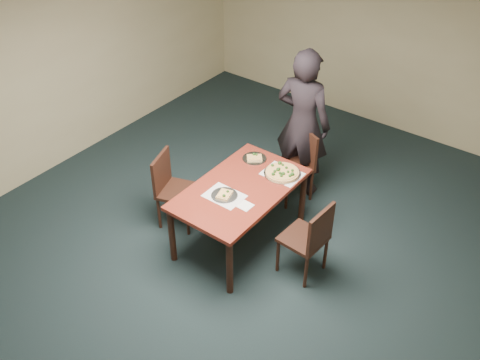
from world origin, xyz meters
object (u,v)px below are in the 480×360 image
Objects in this scene: chair_far at (298,161)px; pizza_pan at (282,172)px; diner at (303,123)px; slice_plate_near at (224,195)px; dining_table at (240,194)px; slice_plate_far at (254,158)px; chair_left at (172,186)px; chair_right at (310,237)px.

chair_far reaches higher than pizza_pan.
diner is 6.78× the size of slice_plate_near.
dining_table is 0.57m from slice_plate_far.
pizza_pan reaches higher than slice_plate_near.
chair_right is at bearing -101.53° from chair_left.
slice_plate_far is (-1.07, 0.52, 0.25)m from chair_right.
pizza_pan is (0.23, -0.77, -0.18)m from diner.
chair_far is (0.06, 1.10, -0.14)m from dining_table.
chair_far and chair_left have the same top height.
chair_right is (0.82, -1.08, 0.00)m from chair_far.
diner is 0.77m from slice_plate_far.
pizza_pan is 0.42m from slice_plate_far.
chair_right is at bearing 119.70° from diner.
chair_far is 0.46m from diner.
slice_plate_near is at bearing 82.53° from diner.
chair_left is 1.00× the size of chair_right.
dining_table is 5.36× the size of slice_plate_far.
dining_table is at bearing -85.35° from chair_right.
chair_left is 1.73m from chair_right.
slice_plate_near reaches higher than dining_table.
chair_left is 0.83m from slice_plate_near.
pizza_pan is at bearing -121.40° from chair_right.
chair_right is 1.22m from slice_plate_far.
chair_left is 1.00m from slice_plate_far.
chair_far reaches higher than slice_plate_near.
chair_left reaches higher than pizza_pan.
chair_far is at bearing -139.05° from chair_right.
diner is (0.00, 1.25, 0.29)m from dining_table.
dining_table is at bearing -95.11° from chair_left.
diner is at bearing -48.52° from chair_left.
chair_left is 3.25× the size of slice_plate_near.
slice_plate_far is at bearing 172.51° from pizza_pan.
pizza_pan is at bearing -76.03° from chair_left.
pizza_pan is at bearing -7.49° from slice_plate_far.
dining_table is 1.65× the size of chair_left.
chair_left is 1.73m from diner.
slice_plate_near is (0.79, -0.01, 0.25)m from chair_left.
chair_far is 3.25× the size of slice_plate_far.
chair_far is at bearing 85.49° from slice_plate_near.
pizza_pan is 1.47× the size of slice_plate_far.
chair_right reaches higher than dining_table.
chair_right is 1.58m from diner.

